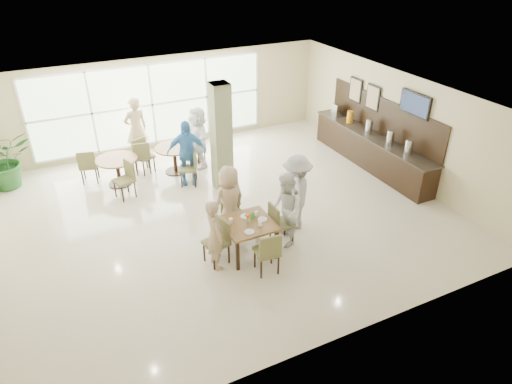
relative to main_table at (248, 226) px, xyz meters
name	(u,v)px	position (x,y,z in m)	size (l,w,h in m)	color
ground	(227,211)	(0.23, 1.71, -0.66)	(10.00, 10.00, 0.00)	beige
room_shell	(225,147)	(0.23, 1.71, 1.04)	(10.00, 10.00, 10.00)	white
window_bank	(152,105)	(-0.27, 6.17, 0.74)	(7.00, 0.04, 7.00)	silver
column	(221,138)	(0.63, 2.91, 0.74)	(0.45, 0.45, 2.80)	#767F58
main_table	(248,226)	(0.00, 0.00, 0.00)	(1.02, 1.02, 0.75)	brown
round_table_left	(117,165)	(-1.81, 4.26, -0.09)	(1.08, 1.08, 0.75)	brown
round_table_right	(174,153)	(-0.24, 4.30, -0.10)	(1.04, 1.04, 0.75)	brown
chairs_main_table	(250,232)	(0.05, 0.03, -0.19)	(2.02, 1.97, 0.95)	olive
chairs_table_left	(119,167)	(-1.76, 4.29, -0.19)	(2.04, 1.83, 0.95)	olive
chairs_table_right	(175,156)	(-0.22, 4.28, -0.19)	(2.17, 1.95, 0.95)	olive
tabletop_clutter	(250,219)	(0.05, 0.00, 0.15)	(0.76, 0.75, 0.21)	white
buffet_counter	(371,148)	(4.93, 2.21, -0.11)	(0.64, 4.70, 1.95)	black
wall_tv	(415,104)	(5.17, 1.11, 1.49)	(0.06, 1.00, 0.58)	black
framed_art_a	(373,98)	(5.18, 2.71, 1.19)	(0.05, 0.55, 0.70)	black
framed_art_b	(356,90)	(5.18, 3.51, 1.19)	(0.05, 0.55, 0.70)	black
potted_plant	(4,160)	(-4.45, 5.45, 0.09)	(1.35, 1.35, 1.50)	#266028
teen_left	(215,235)	(-0.77, -0.10, 0.09)	(0.55, 0.36, 1.51)	tan
teen_far	(229,201)	(-0.04, 0.87, 0.15)	(0.79, 0.43, 1.62)	tan
teen_right	(286,210)	(0.86, -0.02, 0.17)	(0.81, 0.63, 1.66)	white
teen_standing	(297,192)	(1.40, 0.44, 0.22)	(1.14, 0.66, 1.77)	#9B9B9D
adult_a	(187,153)	(-0.12, 3.52, 0.22)	(1.04, 0.59, 1.77)	#458ED1
adult_b	(198,137)	(0.51, 4.40, 0.21)	(1.63, 0.70, 1.76)	white
adult_standing	(136,129)	(-0.95, 5.56, 0.29)	(0.70, 0.46, 1.91)	tan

